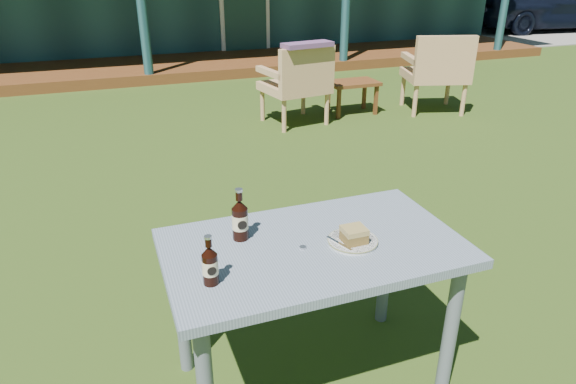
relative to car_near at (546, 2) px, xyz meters
name	(u,v)px	position (x,y,z in m)	size (l,w,h in m)	color
ground	(227,224)	(-10.36, -7.62, -0.72)	(80.00, 80.00, 0.00)	#334916
gravel_strip	(520,26)	(0.14, 0.88, -0.71)	(9.00, 6.00, 0.02)	gray
car_near	(546,2)	(0.00, 0.00, 0.00)	(1.70, 4.23, 1.44)	black
cafe_table	(313,265)	(-10.36, -9.22, -0.10)	(1.20, 0.70, 0.72)	slate
plate	(353,241)	(-10.21, -9.27, 0.01)	(0.20, 0.20, 0.01)	silver
cake_slice	(354,235)	(-10.21, -9.28, 0.05)	(0.09, 0.09, 0.06)	brown
fork	(339,243)	(-10.27, -9.28, 0.02)	(0.01, 0.14, 0.00)	silver
cola_bottle_near	(240,219)	(-10.62, -9.08, 0.09)	(0.07, 0.07, 0.22)	black
cola_bottle_far	(210,265)	(-10.80, -9.35, 0.08)	(0.06, 0.06, 0.19)	black
bottle_cap	(303,247)	(-10.41, -9.24, 0.00)	(0.03, 0.03, 0.01)	silver
armchair_left	(298,81)	(-8.98, -5.51, -0.21)	(0.76, 0.73, 0.90)	tan
armchair_right	(438,69)	(-7.21, -5.61, -0.18)	(0.86, 0.83, 0.95)	tan
floral_throw	(307,45)	(-8.95, -5.69, 0.21)	(0.55, 0.20, 0.05)	#68426B
side_table	(353,86)	(-8.19, -5.31, -0.38)	(0.60, 0.40, 0.40)	#5D3316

